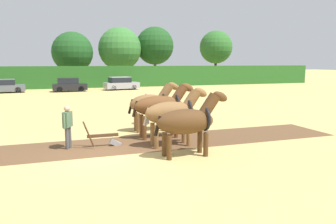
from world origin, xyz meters
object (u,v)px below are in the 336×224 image
object	(u,v)px
tree_center	(120,49)
farmer_at_plow	(68,124)
draft_horse_trail_left	(161,106)
farmer_beside_team	(147,106)
tree_center_left	(73,52)
plow	(106,139)
draft_horse_trail_right	(151,103)
parked_car_center_left	(69,85)
draft_horse_lead_left	(188,121)
tree_right	(216,47)
parked_car_center	(121,84)
draft_horse_lead_right	(173,113)
tree_center_right	(155,46)
parked_car_left	(5,86)

from	to	relation	value
tree_center	farmer_at_plow	distance (m)	40.04
draft_horse_trail_left	farmer_beside_team	distance (m)	3.29
tree_center	draft_horse_trail_left	distance (m)	38.60
tree_center_left	plow	xyz separation A→B (m)	(-0.62, -38.14, -4.53)
draft_horse_trail_right	parked_car_center_left	xyz separation A→B (m)	(-3.01, 24.48, -0.60)
tree_center	plow	bearing A→B (deg)	-101.35
draft_horse_trail_left	farmer_beside_team	world-z (taller)	draft_horse_trail_left
draft_horse_lead_left	plow	size ratio (longest dim) A/B	1.92
tree_right	parked_car_center_left	distance (m)	27.61
farmer_at_plow	farmer_beside_team	world-z (taller)	farmer_beside_team
plow	parked_car_center	xyz separation A→B (m)	(5.73, 27.32, 0.45)
draft_horse_lead_right	plow	bearing A→B (deg)	163.27
farmer_at_plow	draft_horse_lead_left	bearing A→B (deg)	-4.39
tree_center_right	farmer_beside_team	size ratio (longest dim) A/B	5.36
parked_car_left	parked_car_center_left	world-z (taller)	parked_car_center_left
draft_horse_lead_left	draft_horse_trail_right	world-z (taller)	draft_horse_trail_right
draft_horse_trail_left	parked_car_center	distance (m)	26.72
farmer_at_plow	tree_center	bearing A→B (deg)	103.18
tree_right	parked_car_left	distance (m)	33.71
tree_right	draft_horse_trail_left	world-z (taller)	tree_right
draft_horse_trail_left	parked_car_center_left	size ratio (longest dim) A/B	0.75
tree_center_left	farmer_at_plow	world-z (taller)	tree_center_left
draft_horse_lead_left	parked_car_left	xyz separation A→B (m)	(-9.91, 29.61, -0.54)
tree_center_left	draft_horse_trail_right	world-z (taller)	tree_center_left
tree_center	draft_horse_trail_right	distance (m)	37.08
tree_center_right	draft_horse_lead_right	world-z (taller)	tree_center_right
tree_center	draft_horse_lead_left	bearing A→B (deg)	-97.19
draft_horse_trail_left	draft_horse_trail_right	size ratio (longest dim) A/B	1.10
tree_right	farmer_beside_team	bearing A→B (deg)	-122.04
tree_center_left	draft_horse_lead_right	size ratio (longest dim) A/B	2.83
plow	farmer_at_plow	size ratio (longest dim) A/B	0.88
parked_car_left	tree_center	bearing A→B (deg)	30.15
farmer_at_plow	farmer_beside_team	xyz separation A→B (m)	(4.24, 3.93, 0.01)
tree_center_right	farmer_at_plow	size ratio (longest dim) A/B	5.38
draft_horse_lead_right	tree_center_right	bearing A→B (deg)	74.11
parked_car_left	parked_car_center	bearing A→B (deg)	-7.13
tree_center	farmer_beside_team	world-z (taller)	tree_center
draft_horse_trail_left	parked_car_left	xyz separation A→B (m)	(-9.88, 26.51, -0.70)
tree_center_left	draft_horse_trail_left	distance (m)	37.56
tree_center	draft_horse_lead_right	distance (m)	40.13
draft_horse_trail_left	farmer_at_plow	size ratio (longest dim) A/B	1.73
tree_center_left	tree_center	world-z (taller)	tree_center
draft_horse_lead_right	farmer_beside_team	distance (m)	4.82
draft_horse_trail_left	plow	xyz separation A→B (m)	(-2.58, -0.80, -1.12)
draft_horse_trail_left	draft_horse_trail_right	world-z (taller)	draft_horse_trail_left
tree_center_right	tree_right	distance (m)	10.58
tree_center_right	plow	size ratio (longest dim) A/B	6.10
draft_horse_lead_right	parked_car_left	world-z (taller)	draft_horse_lead_right
tree_center	parked_car_center_left	world-z (taller)	tree_center
draft_horse_trail_right	tree_center_left	bearing A→B (deg)	92.67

